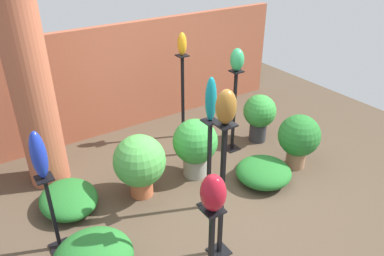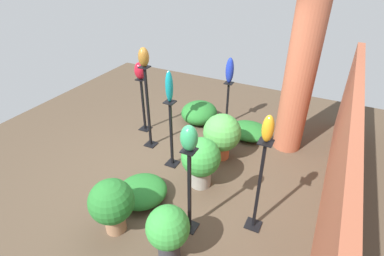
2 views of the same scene
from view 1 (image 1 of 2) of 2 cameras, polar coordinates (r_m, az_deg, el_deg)
ground_plane at (r=4.76m, az=3.05°, el=-10.16°), size 8.00×8.00×0.00m
brick_wall_back at (r=6.05m, az=-9.56°, el=7.70°), size 5.60×0.12×1.69m
brick_pillar at (r=4.77m, az=-23.21°, el=5.33°), size 0.49×0.49×2.54m
pedestal_amber at (r=5.70m, az=-1.41°, el=4.18°), size 0.20×0.20×1.33m
pedestal_jade at (r=5.40m, az=6.38°, el=1.99°), size 0.20×0.20×1.24m
pedestal_bronze at (r=3.61m, az=4.53°, el=-10.70°), size 0.20×0.20×1.51m
pedestal_teal at (r=4.26m, az=2.61°, el=-6.38°), size 0.20×0.20×1.17m
pedestal_cobalt at (r=4.07m, az=-20.35°, el=-12.74°), size 0.20×0.20×0.90m
art_vase_amber at (r=5.39m, az=-1.53°, el=12.70°), size 0.13×0.13×0.33m
art_vase_jade at (r=5.08m, az=6.88°, el=10.31°), size 0.18×0.20×0.31m
art_vase_bronze at (r=3.09m, az=5.21°, el=3.22°), size 0.18×0.17×0.31m
art_vase_teal at (r=3.83m, az=2.89°, el=4.39°), size 0.12×0.11×0.49m
art_vase_ruby at (r=2.82m, az=3.25°, el=-9.83°), size 0.20×0.21×0.31m
art_vase_cobalt at (r=3.64m, az=-22.32°, el=-3.86°), size 0.14×0.16×0.50m
potted_plant_near_pillar at (r=4.54m, az=-7.98°, el=-5.22°), size 0.64×0.64×0.81m
potted_plant_mid_left at (r=4.85m, az=0.49°, el=-2.50°), size 0.59×0.59×0.81m
potted_plant_front_left at (r=5.22m, az=15.97°, el=-1.39°), size 0.57×0.57×0.77m
potted_plant_back_center at (r=5.74m, az=10.24°, el=2.13°), size 0.50×0.50×0.75m
foliage_bed_west at (r=4.72m, az=-18.28°, el=-10.23°), size 0.66×0.79×0.26m
foliage_bed_center at (r=4.99m, az=10.84°, el=-6.60°), size 0.73×0.71×0.28m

